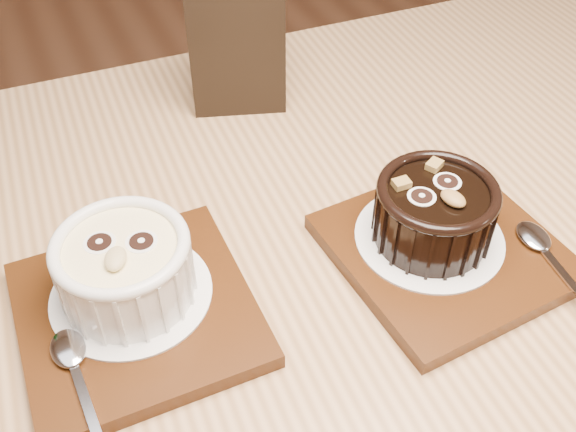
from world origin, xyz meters
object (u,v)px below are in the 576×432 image
(table, at_px, (293,347))
(tray_left, at_px, (137,313))
(ramekin_dark, at_px, (435,210))
(condiment_stand, at_px, (237,45))
(ramekin_white, at_px, (124,266))
(tray_right, at_px, (445,251))

(table, height_order, tray_left, tray_left)
(ramekin_dark, bearing_deg, condiment_stand, 89.61)
(ramekin_white, relative_size, ramekin_dark, 1.04)
(table, xyz_separation_m, tray_right, (0.13, -0.02, 0.10))
(tray_left, distance_m, ramekin_white, 0.04)
(tray_right, height_order, ramekin_dark, ramekin_dark)
(ramekin_white, distance_m, ramekin_dark, 0.26)
(tray_left, height_order, ramekin_dark, ramekin_dark)
(table, distance_m, ramekin_white, 0.19)
(tray_right, bearing_deg, condiment_stand, 104.53)
(table, distance_m, ramekin_dark, 0.19)
(tray_left, bearing_deg, table, -7.37)
(condiment_stand, bearing_deg, tray_left, -125.75)
(condiment_stand, bearing_deg, ramekin_dark, -76.59)
(tray_right, distance_m, ramekin_dark, 0.04)
(tray_left, relative_size, tray_right, 1.00)
(tray_left, distance_m, ramekin_dark, 0.26)
(table, bearing_deg, condiment_stand, 78.42)
(condiment_stand, bearing_deg, ramekin_white, -127.23)
(ramekin_white, bearing_deg, condiment_stand, 74.88)
(ramekin_white, bearing_deg, table, 8.60)
(tray_left, height_order, tray_right, same)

